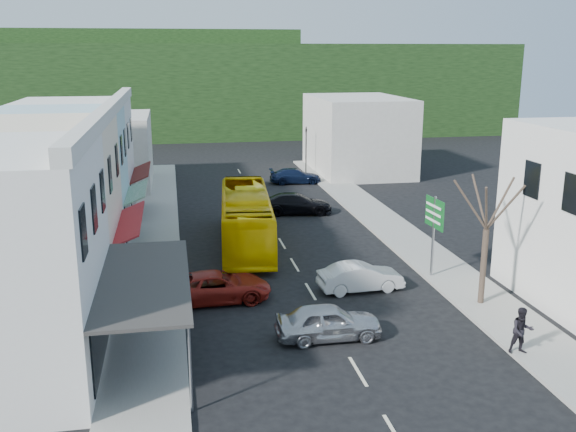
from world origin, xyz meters
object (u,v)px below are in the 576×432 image
object	(u,v)px
pedestrian_left	(154,268)
direction_sign	(433,238)
bus	(246,220)
car_silver	(328,322)
car_white	(360,276)
street_tree	(486,229)
car_red	(217,286)
traffic_signal	(306,151)
pedestrian_right	(522,332)

from	to	relation	value
pedestrian_left	direction_sign	bearing A→B (deg)	-96.96
bus	car_silver	xyz separation A→B (m)	(1.73, -13.20, -0.85)
car_white	street_tree	xyz separation A→B (m)	(4.80, -2.79, 2.86)
bus	pedestrian_left	distance (m)	8.10
car_white	car_red	size ratio (longest dim) A/B	0.96
traffic_signal	car_white	bearing A→B (deg)	105.08
car_silver	car_white	size ratio (longest dim) A/B	1.00
car_white	street_tree	bearing A→B (deg)	-123.69
bus	pedestrian_right	bearing A→B (deg)	-57.43
car_white	pedestrian_right	xyz separation A→B (m)	(3.92, -7.71, 0.30)
direction_sign	traffic_signal	xyz separation A→B (m)	(-0.45, 28.60, 0.09)
pedestrian_left	pedestrian_right	world-z (taller)	same
bus	pedestrian_right	world-z (taller)	bus
car_red	street_tree	world-z (taller)	street_tree
car_silver	pedestrian_right	size ratio (longest dim) A/B	2.59
direction_sign	bus	bearing A→B (deg)	135.88
pedestrian_right	traffic_signal	xyz separation A→B (m)	(-0.35, 37.36, 1.21)
street_tree	car_silver	bearing A→B (deg)	-164.45
car_red	traffic_signal	xyz separation A→B (m)	(10.40, 29.74, 1.51)
car_silver	traffic_signal	size ratio (longest dim) A/B	1.00
direction_sign	street_tree	xyz separation A→B (m)	(0.78, -3.82, 1.45)
street_tree	car_red	bearing A→B (deg)	166.96
pedestrian_right	car_silver	bearing A→B (deg)	164.80
direction_sign	pedestrian_right	bearing A→B (deg)	-94.34
car_silver	car_white	xyz separation A→B (m)	(2.78, 4.89, 0.00)
car_red	pedestrian_left	distance (m)	3.61
car_red	pedestrian_left	xyz separation A→B (m)	(-2.85, 2.19, 0.30)
car_white	pedestrian_left	size ratio (longest dim) A/B	2.59
pedestrian_right	street_tree	bearing A→B (deg)	87.54
car_white	direction_sign	world-z (taller)	direction_sign
car_red	pedestrian_right	xyz separation A→B (m)	(10.75, -7.62, 0.30)
bus	direction_sign	world-z (taller)	direction_sign
pedestrian_right	street_tree	world-z (taller)	street_tree
pedestrian_right	street_tree	xyz separation A→B (m)	(0.88, 4.93, 2.56)
street_tree	traffic_signal	xyz separation A→B (m)	(-1.23, 32.43, -1.36)
bus	street_tree	distance (m)	14.62
car_white	traffic_signal	distance (m)	29.89
bus	car_red	xyz separation A→B (m)	(-2.32, -8.40, -0.85)
car_white	car_red	bearing A→B (deg)	87.23
pedestrian_right	pedestrian_left	bearing A→B (deg)	151.82
car_red	direction_sign	size ratio (longest dim) A/B	1.09
pedestrian_right	traffic_signal	world-z (taller)	traffic_signal
bus	pedestrian_right	distance (m)	18.11
bus	street_tree	world-z (taller)	street_tree
car_red	pedestrian_right	size ratio (longest dim) A/B	2.71
car_silver	direction_sign	distance (m)	9.13
car_red	pedestrian_right	world-z (taller)	pedestrian_right
car_white	direction_sign	size ratio (longest dim) A/B	1.04
car_silver	traffic_signal	distance (m)	35.15
car_white	traffic_signal	xyz separation A→B (m)	(3.57, 29.64, 1.51)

